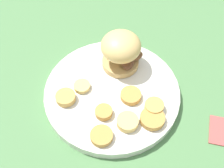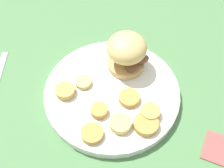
# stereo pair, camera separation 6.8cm
# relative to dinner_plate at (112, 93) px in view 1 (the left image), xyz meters

# --- Properties ---
(ground_plane) EXTENTS (4.00, 4.00, 0.00)m
(ground_plane) POSITION_rel_dinner_plate_xyz_m (0.00, 0.00, -0.01)
(ground_plane) COLOR #4C7A47
(dinner_plate) EXTENTS (0.31, 0.31, 0.02)m
(dinner_plate) POSITION_rel_dinner_plate_xyz_m (0.00, 0.00, 0.00)
(dinner_plate) COLOR white
(dinner_plate) RESTS_ON ground_plane
(sandwich) EXTENTS (0.10, 0.09, 0.09)m
(sandwich) POSITION_rel_dinner_plate_xyz_m (-0.01, 0.08, 0.06)
(sandwich) COLOR tan
(sandwich) RESTS_ON dinner_plate
(potato_round_0) EXTENTS (0.04, 0.04, 0.01)m
(potato_round_0) POSITION_rel_dinner_plate_xyz_m (-0.08, -0.06, 0.02)
(potato_round_0) COLOR tan
(potato_round_0) RESTS_ON dinner_plate
(potato_round_1) EXTENTS (0.05, 0.05, 0.01)m
(potato_round_1) POSITION_rel_dinner_plate_xyz_m (0.03, -0.11, 0.02)
(potato_round_1) COLOR #BC8942
(potato_round_1) RESTS_ON dinner_plate
(potato_round_2) EXTENTS (0.04, 0.04, 0.01)m
(potato_round_2) POSITION_rel_dinner_plate_xyz_m (0.01, -0.06, 0.02)
(potato_round_2) COLOR #BC8942
(potato_round_2) RESTS_ON dinner_plate
(potato_round_3) EXTENTS (0.04, 0.04, 0.01)m
(potato_round_3) POSITION_rel_dinner_plate_xyz_m (-0.07, -0.02, 0.02)
(potato_round_3) COLOR #DBB766
(potato_round_3) RESTS_ON dinner_plate
(potato_round_4) EXTENTS (0.04, 0.04, 0.02)m
(potato_round_4) POSITION_rel_dinner_plate_xyz_m (0.10, -0.01, 0.02)
(potato_round_4) COLOR tan
(potato_round_4) RESTS_ON dinner_plate
(potato_round_5) EXTENTS (0.05, 0.05, 0.01)m
(potato_round_5) POSITION_rel_dinner_plate_xyz_m (0.06, -0.06, 0.02)
(potato_round_5) COLOR #DBB766
(potato_round_5) RESTS_ON dinner_plate
(potato_round_6) EXTENTS (0.05, 0.05, 0.01)m
(potato_round_6) POSITION_rel_dinner_plate_xyz_m (0.04, -0.00, 0.02)
(potato_round_6) COLOR #BC8942
(potato_round_6) RESTS_ON dinner_plate
(potato_round_7) EXTENTS (0.05, 0.05, 0.01)m
(potato_round_7) POSITION_rel_dinner_plate_xyz_m (0.11, -0.04, 0.02)
(potato_round_7) COLOR #BC8942
(potato_round_7) RESTS_ON dinner_plate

